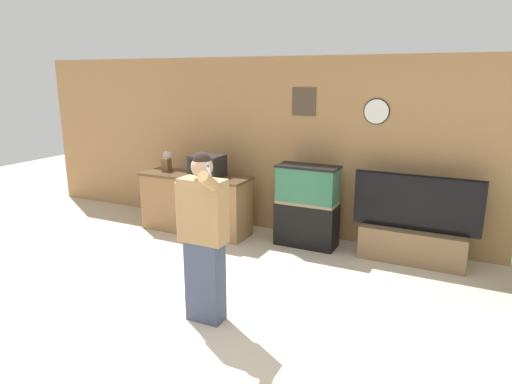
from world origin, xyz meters
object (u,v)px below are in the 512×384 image
Objects in this scene: aquarium_on_stand at (307,206)px; microwave at (207,166)px; knife_block at (166,164)px; counter_island at (196,203)px; tv_on_stand at (413,237)px; person_standing at (203,236)px.

microwave is at bearing -171.54° from aquarium_on_stand.
aquarium_on_stand is at bearing 8.46° from microwave.
knife_block is (-0.79, 0.07, -0.05)m from microwave.
tv_on_stand reaches higher than counter_island.
counter_island is at bearing -175.65° from tv_on_stand.
knife_block reaches higher than counter_island.
tv_on_stand is at bearing 56.10° from person_standing.
aquarium_on_stand is at bearing 3.76° from knife_block.
aquarium_on_stand is 0.69× the size of person_standing.
counter_island is 0.78m from knife_block.
knife_block is (-0.55, 0.04, 0.55)m from counter_island.
tv_on_stand is at bearing 5.31° from microwave.
microwave is at bearing -5.10° from knife_block.
microwave is 0.80m from knife_block.
aquarium_on_stand is at bearing 85.39° from person_standing.
knife_block is 3.03m from person_standing.
person_standing is at bearing -94.61° from aquarium_on_stand.
tv_on_stand is (3.69, 0.20, -0.66)m from knife_block.
knife_block is at bearing -176.24° from aquarium_on_stand.
microwave is 0.27× the size of person_standing.
knife_block reaches higher than aquarium_on_stand.
aquarium_on_stand is 2.37m from person_standing.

